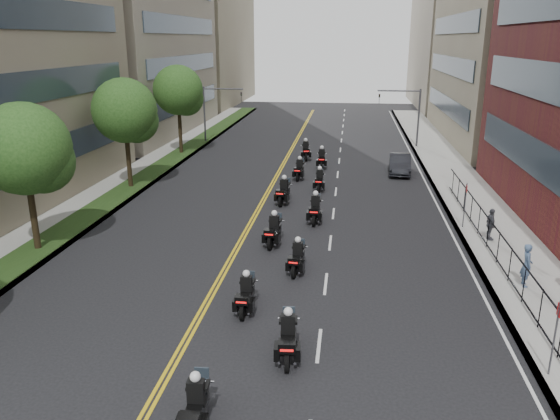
# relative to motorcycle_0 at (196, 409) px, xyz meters

# --- Properties ---
(sidewalk_right) EXTENTS (4.00, 90.00, 0.15)m
(sidewalk_right) POSITION_rel_motorcycle_0_xyz_m (11.83, 24.71, -0.61)
(sidewalk_right) COLOR gray
(sidewalk_right) RESTS_ON ground
(sidewalk_left) EXTENTS (4.00, 90.00, 0.15)m
(sidewalk_left) POSITION_rel_motorcycle_0_xyz_m (-12.17, 24.71, -0.61)
(sidewalk_left) COLOR gray
(sidewalk_left) RESTS_ON ground
(grass_strip) EXTENTS (2.00, 90.00, 0.04)m
(grass_strip) POSITION_rel_motorcycle_0_xyz_m (-11.37, 24.71, -0.52)
(grass_strip) COLOR #1B3413
(grass_strip) RESTS_ON sidewalk_left
(building_right_far) EXTENTS (15.00, 28.00, 26.00)m
(building_right_far) POSITION_rel_motorcycle_0_xyz_m (21.33, 77.71, 12.31)
(building_right_far) COLOR gray
(building_right_far) RESTS_ON ground
(building_left_far) EXTENTS (16.00, 28.00, 26.00)m
(building_left_far) POSITION_rel_motorcycle_0_xyz_m (-22.17, 77.71, 12.31)
(building_left_far) COLOR gray
(building_left_far) RESTS_ON ground
(iron_fence) EXTENTS (0.05, 28.00, 1.50)m
(iron_fence) POSITION_rel_motorcycle_0_xyz_m (10.83, 11.71, 0.22)
(iron_fence) COLOR black
(iron_fence) RESTS_ON sidewalk_right
(street_trees) EXTENTS (4.40, 38.40, 7.98)m
(street_trees) POSITION_rel_motorcycle_0_xyz_m (-11.22, 18.31, 4.45)
(street_trees) COLOR #322616
(street_trees) RESTS_ON ground
(traffic_signal_right) EXTENTS (4.09, 0.20, 5.60)m
(traffic_signal_right) POSITION_rel_motorcycle_0_xyz_m (9.37, 41.71, 3.01)
(traffic_signal_right) COLOR #3F3F44
(traffic_signal_right) RESTS_ON ground
(traffic_signal_left) EXTENTS (4.09, 0.20, 5.60)m
(traffic_signal_left) POSITION_rel_motorcycle_0_xyz_m (-9.71, 41.71, 3.01)
(traffic_signal_left) COLOR #3F3F44
(traffic_signal_left) RESTS_ON ground
(motorcycle_0) EXTENTS (0.57, 2.35, 1.74)m
(motorcycle_0) POSITION_rel_motorcycle_0_xyz_m (0.00, 0.00, 0.00)
(motorcycle_0) COLOR black
(motorcycle_0) RESTS_ON ground
(motorcycle_1) EXTENTS (0.63, 2.41, 1.78)m
(motorcycle_1) POSITION_rel_motorcycle_0_xyz_m (2.05, 3.81, 0.02)
(motorcycle_1) COLOR black
(motorcycle_1) RESTS_ON ground
(motorcycle_2) EXTENTS (0.52, 2.25, 1.66)m
(motorcycle_2) POSITION_rel_motorcycle_0_xyz_m (0.08, 6.85, -0.03)
(motorcycle_2) COLOR black
(motorcycle_2) RESTS_ON ground
(motorcycle_3) EXTENTS (0.62, 2.24, 1.65)m
(motorcycle_3) POSITION_rel_motorcycle_0_xyz_m (1.68, 10.81, -0.03)
(motorcycle_3) COLOR black
(motorcycle_3) RESTS_ON ground
(motorcycle_4) EXTENTS (0.68, 2.45, 1.81)m
(motorcycle_4) POSITION_rel_motorcycle_0_xyz_m (0.15, 14.08, 0.03)
(motorcycle_4) COLOR black
(motorcycle_4) RESTS_ON ground
(motorcycle_5) EXTENTS (0.58, 2.50, 1.85)m
(motorcycle_5) POSITION_rel_motorcycle_0_xyz_m (2.02, 17.94, 0.04)
(motorcycle_5) COLOR black
(motorcycle_5) RESTS_ON ground
(motorcycle_6) EXTENTS (0.73, 2.50, 1.85)m
(motorcycle_6) POSITION_rel_motorcycle_0_xyz_m (-0.22, 21.44, 0.04)
(motorcycle_6) COLOR black
(motorcycle_6) RESTS_ON ground
(motorcycle_7) EXTENTS (0.53, 2.31, 1.71)m
(motorcycle_7) POSITION_rel_motorcycle_0_xyz_m (1.87, 24.89, -0.01)
(motorcycle_7) COLOR black
(motorcycle_7) RESTS_ON ground
(motorcycle_8) EXTENTS (0.62, 2.36, 1.74)m
(motorcycle_8) POSITION_rel_motorcycle_0_xyz_m (0.19, 27.89, 0.00)
(motorcycle_8) COLOR black
(motorcycle_8) RESTS_ON ground
(motorcycle_9) EXTENTS (0.58, 2.48, 1.83)m
(motorcycle_9) POSITION_rel_motorcycle_0_xyz_m (1.65, 31.82, 0.04)
(motorcycle_9) COLOR black
(motorcycle_9) RESTS_ON ground
(motorcycle_10) EXTENTS (0.76, 2.52, 1.87)m
(motorcycle_10) POSITION_rel_motorcycle_0_xyz_m (0.09, 34.94, 0.05)
(motorcycle_10) COLOR black
(motorcycle_10) RESTS_ON ground
(parked_sedan) EXTENTS (1.87, 4.67, 1.51)m
(parked_sedan) POSITION_rel_motorcycle_0_xyz_m (7.83, 30.77, 0.07)
(parked_sedan) COLOR black
(parked_sedan) RESTS_ON ground
(pedestrian_a) EXTENTS (0.47, 0.70, 1.86)m
(pedestrian_a) POSITION_rel_motorcycle_0_xyz_m (11.37, 10.29, 0.40)
(pedestrian_a) COLOR #445A7C
(pedestrian_a) RESTS_ON sidewalk_right
(pedestrian_c) EXTENTS (0.53, 1.03, 1.68)m
(pedestrian_c) POSITION_rel_motorcycle_0_xyz_m (11.20, 15.80, 0.31)
(pedestrian_c) COLOR #404148
(pedestrian_c) RESTS_ON sidewalk_right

